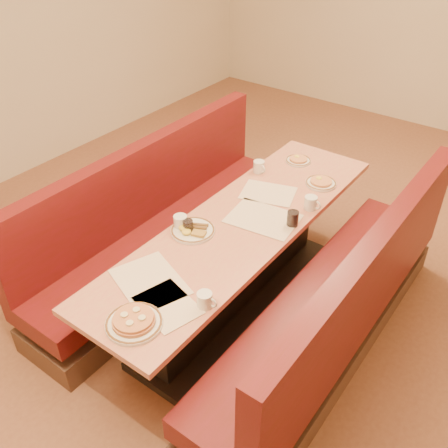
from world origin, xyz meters
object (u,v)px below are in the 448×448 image
Objects in this scene: diner_table at (241,266)px; booth_left at (163,231)px; soda_tumbler_mid at (293,219)px; soda_tumbler_near at (188,227)px; coffee_mug_b at (181,222)px; coffee_mug_c at (311,203)px; eggs_plate at (192,230)px; coffee_mug_a at (205,300)px; pancake_plate at (134,322)px; booth_right at (336,312)px; coffee_mug_d at (259,167)px.

booth_left is at bearing 180.00° from diner_table.
soda_tumbler_near is at bearing -136.88° from soda_tumbler_mid.
coffee_mug_b is at bearing -140.56° from soda_tumbler_mid.
coffee_mug_c is 1.19× the size of soda_tumbler_mid.
soda_tumbler_mid reaches higher than soda_tumbler_near.
eggs_plate is at bearing 32.70° from coffee_mug_b.
coffee_mug_b is at bearing 134.58° from coffee_mug_a.
booth_right is at bearing 58.39° from pancake_plate.
soda_tumbler_mid is at bearing 84.08° from coffee_mug_a.
pancake_plate is 2.82× the size of soda_tumbler_mid.
diner_table is 1.00× the size of booth_right.
booth_left is 1.40m from pancake_plate.
coffee_mug_a is at bearing -87.62° from coffee_mug_c.
eggs_plate reaches higher than diner_table.
pancake_plate is 3.26× the size of soda_tumbler_near.
booth_left is at bearing -170.64° from soda_tumbler_mid.
booth_right reaches higher than coffee_mug_d.
soda_tumbler_mid is (-0.45, 0.17, 0.44)m from booth_right.
coffee_mug_d is 0.72m from soda_tumbler_mid.
coffee_mug_a is at bearing -42.46° from soda_tumbler_near.
soda_tumbler_near is at bearing 110.43° from pancake_plate.
eggs_plate is (-0.19, -0.28, 0.39)m from diner_table.
soda_tumbler_mid is (0.56, -0.46, 0.00)m from coffee_mug_d.
pancake_plate is 1.73m from coffee_mug_d.
booth_right is at bearing 16.72° from eggs_plate.
coffee_mug_b reaches higher than soda_tumbler_near.
coffee_mug_b reaches higher than coffee_mug_d.
pancake_plate is (0.81, -1.07, 0.41)m from booth_left.
diner_table is 0.65m from coffee_mug_c.
diner_table is 20.86× the size of coffee_mug_b.
eggs_plate is (0.54, -0.28, 0.41)m from booth_left.
soda_tumbler_mid is (-0.00, 0.92, 0.01)m from coffee_mug_a.
coffee_mug_c is 0.60m from coffee_mug_d.
coffee_mug_c is at bearing 54.77° from soda_tumbler_near.
booth_left reaches higher than soda_tumbler_near.
eggs_plate is at bearing 129.27° from coffee_mug_a.
coffee_mug_b is at bearing -70.22° from coffee_mug_d.
coffee_mug_d is at bearing 106.06° from coffee_mug_a.
booth_right is 1.05m from eggs_plate.
coffee_mug_d is (-0.08, 0.90, 0.03)m from eggs_plate.
diner_table is 20.30× the size of coffee_mug_c.
diner_table is 1.14m from pancake_plate.
coffee_mug_a is 0.72m from coffee_mug_b.
booth_left is at bearing 150.42° from soda_tumbler_near.
booth_left reaches higher than soda_tumbler_mid.
coffee_mug_d reaches higher than coffee_mug_a.
booth_left is (-0.73, 0.00, -0.01)m from diner_table.
booth_right reaches higher than pancake_plate.
booth_right is 27.77× the size of soda_tumbler_near.
coffee_mug_d is at bearing 95.23° from eggs_plate.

